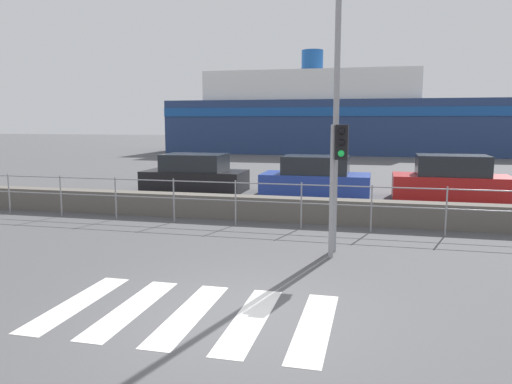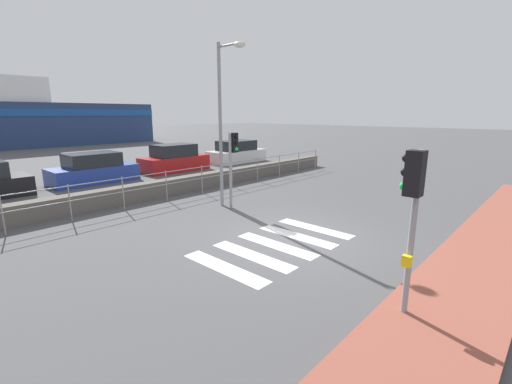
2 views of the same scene
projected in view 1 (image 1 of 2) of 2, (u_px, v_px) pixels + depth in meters
name	position (u px, v px, depth m)	size (l,w,h in m)	color
ground_plane	(236.00, 318.00, 6.97)	(160.00, 160.00, 0.00)	#4C4C4F
crosswalk	(189.00, 314.00, 7.13)	(4.05, 2.40, 0.01)	silver
seawall	(306.00, 210.00, 13.56)	(23.21, 0.55, 0.65)	#605B54
harbor_fence	(301.00, 198.00, 12.66)	(20.93, 0.04, 1.18)	gray
traffic_light_far	(338.00, 161.00, 9.76)	(0.34, 0.32, 2.66)	gray
streetlamp	(336.00, 80.00, 9.80)	(0.32, 1.27, 5.63)	gray
ferry_boat	(347.00, 119.00, 41.74)	(30.97, 7.74, 8.53)	navy
parked_car_black	(195.00, 175.00, 19.46)	(3.94, 1.87, 1.45)	black
parked_car_blue	(316.00, 178.00, 18.36)	(3.93, 1.83, 1.45)	#233D9E
parked_car_red	(451.00, 181.00, 17.25)	(3.92, 1.74, 1.56)	#B21919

